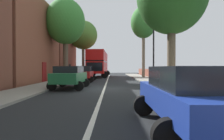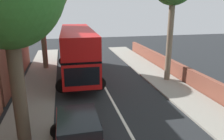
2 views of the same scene
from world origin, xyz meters
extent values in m
cube|color=black|center=(-6.47, 18.00, 1.05)|extent=(0.08, 1.10, 2.10)
cube|color=red|center=(-1.70, 17.56, 1.55)|extent=(2.76, 10.94, 1.70)
cube|color=black|center=(-1.70, 17.56, 2.48)|extent=(2.78, 10.83, 0.16)
cube|color=red|center=(-1.70, 17.56, 3.31)|extent=(2.76, 10.94, 1.50)
cube|color=black|center=(-1.83, 12.14, 1.64)|extent=(2.20, 0.11, 1.19)
cylinder|color=black|center=(-0.51, 13.83, 0.50)|extent=(1.01, 0.32, 1.00)
cylinder|color=black|center=(-3.07, 13.89, 0.50)|extent=(1.01, 0.32, 1.00)
cylinder|color=black|center=(-0.33, 21.22, 0.50)|extent=(1.01, 0.32, 1.00)
cylinder|color=black|center=(-2.89, 21.29, 0.50)|extent=(1.01, 0.32, 1.00)
cube|color=#AD1919|center=(-2.50, 7.03, 0.80)|extent=(1.74, 4.19, 0.64)
cube|color=black|center=(-2.50, 6.82, 1.41)|extent=(1.59, 2.31, 0.58)
cylinder|color=black|center=(-3.39, 8.32, 0.32)|extent=(0.64, 0.22, 0.64)
cylinder|color=black|center=(-1.63, 8.33, 0.32)|extent=(0.64, 0.22, 0.64)
cylinder|color=#7A6B56|center=(5.25, 14.66, 3.72)|extent=(0.45, 0.45, 7.19)
cylinder|color=brown|center=(-4.79, 8.19, 2.92)|extent=(0.58, 0.58, 5.60)
cylinder|color=#7A6B56|center=(-4.62, 20.54, 3.12)|extent=(0.48, 0.48, 6.00)
camera|label=1|loc=(0.56, -13.76, 1.55)|focal=30.60mm
camera|label=2|loc=(-2.88, -0.93, 5.82)|focal=35.10mm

